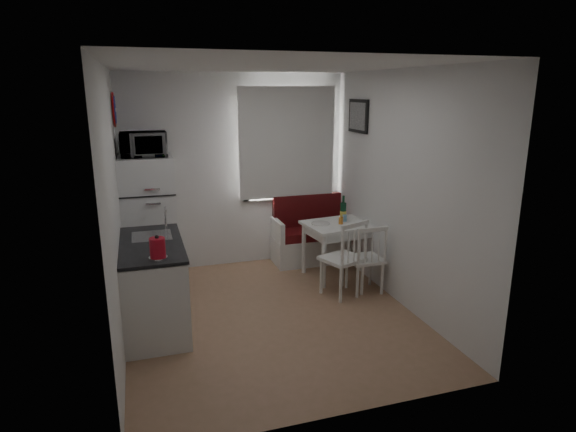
% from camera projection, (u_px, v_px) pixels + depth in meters
% --- Properties ---
extents(floor, '(3.00, 3.50, 0.02)m').
position_uv_depth(floor, '(271.00, 316.00, 5.22)').
color(floor, '#9F7755').
rests_on(floor, ground).
extents(ceiling, '(3.00, 3.50, 0.02)m').
position_uv_depth(ceiling, '(269.00, 65.00, 4.56)').
color(ceiling, white).
rests_on(ceiling, wall_back).
extents(wall_back, '(3.00, 0.02, 2.60)m').
position_uv_depth(wall_back, '(236.00, 172.00, 6.51)').
color(wall_back, white).
rests_on(wall_back, floor).
extents(wall_front, '(3.00, 0.02, 2.60)m').
position_uv_depth(wall_front, '(338.00, 253.00, 3.28)').
color(wall_front, white).
rests_on(wall_front, floor).
extents(wall_left, '(0.02, 3.50, 2.60)m').
position_uv_depth(wall_left, '(115.00, 210.00, 4.46)').
color(wall_left, white).
rests_on(wall_left, floor).
extents(wall_right, '(0.02, 3.50, 2.60)m').
position_uv_depth(wall_right, '(401.00, 190.00, 5.33)').
color(wall_right, white).
rests_on(wall_right, floor).
extents(window, '(1.22, 0.06, 1.47)m').
position_uv_depth(window, '(286.00, 146.00, 6.60)').
color(window, white).
rests_on(window, wall_back).
extents(curtain, '(1.35, 0.02, 1.50)m').
position_uv_depth(curtain, '(287.00, 143.00, 6.52)').
color(curtain, white).
rests_on(curtain, wall_back).
extents(kitchen_counter, '(0.62, 1.32, 1.16)m').
position_uv_depth(kitchen_counter, '(154.00, 284.00, 4.90)').
color(kitchen_counter, white).
rests_on(kitchen_counter, floor).
extents(wall_sign, '(0.03, 0.40, 0.40)m').
position_uv_depth(wall_sign, '(115.00, 110.00, 5.59)').
color(wall_sign, '#1B2BA3').
rests_on(wall_sign, wall_left).
extents(picture_frame, '(0.04, 0.52, 0.42)m').
position_uv_depth(picture_frame, '(358.00, 116.00, 6.14)').
color(picture_frame, black).
rests_on(picture_frame, wall_right).
extents(bench, '(1.31, 0.50, 0.94)m').
position_uv_depth(bench, '(319.00, 239.00, 6.86)').
color(bench, white).
rests_on(bench, floor).
extents(dining_table, '(1.03, 0.78, 0.72)m').
position_uv_depth(dining_table, '(343.00, 229.00, 6.22)').
color(dining_table, white).
rests_on(dining_table, floor).
extents(chair_left, '(0.56, 0.55, 0.50)m').
position_uv_depth(chair_left, '(346.00, 251.00, 5.55)').
color(chair_left, white).
rests_on(chair_left, floor).
extents(chair_right, '(0.40, 0.38, 0.46)m').
position_uv_depth(chair_right, '(368.00, 252.00, 5.65)').
color(chair_right, white).
rests_on(chair_right, floor).
extents(fridge, '(0.64, 0.64, 1.60)m').
position_uv_depth(fridge, '(149.00, 221.00, 5.97)').
color(fridge, white).
rests_on(fridge, floor).
extents(microwave, '(0.53, 0.36, 0.29)m').
position_uv_depth(microwave, '(143.00, 144.00, 5.68)').
color(microwave, white).
rests_on(microwave, fridge).
extents(kettle, '(0.17, 0.17, 0.22)m').
position_uv_depth(kettle, '(158.00, 248.00, 4.28)').
color(kettle, '#B60E20').
rests_on(kettle, kitchen_counter).
extents(wine_bottle, '(0.08, 0.08, 0.33)m').
position_uv_depth(wine_bottle, '(343.00, 208.00, 6.26)').
color(wine_bottle, '#133D24').
rests_on(wine_bottle, dining_table).
extents(drinking_glass_orange, '(0.06, 0.06, 0.09)m').
position_uv_depth(drinking_glass_orange, '(341.00, 220.00, 6.12)').
color(drinking_glass_orange, orange).
rests_on(drinking_glass_orange, dining_table).
extents(drinking_glass_blue, '(0.05, 0.05, 0.09)m').
position_uv_depth(drinking_glass_blue, '(345.00, 218.00, 6.24)').
color(drinking_glass_blue, '#6FA3BC').
rests_on(drinking_glass_blue, dining_table).
extents(plate, '(0.23, 0.23, 0.02)m').
position_uv_depth(plate, '(321.00, 223.00, 6.13)').
color(plate, white).
rests_on(plate, dining_table).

